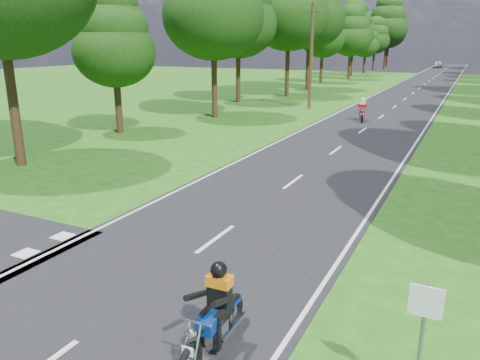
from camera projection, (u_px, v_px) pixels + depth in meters
The scene contains 9 objects.
ground at pixel (173, 271), 10.80m from camera, with size 160.00×160.00×0.00m, color #1D5112.
main_road at pixel (420, 88), 53.77m from camera, with size 7.00×140.00×0.02m, color black.
road_markings at pixel (416, 90), 52.21m from camera, with size 7.40×140.00×0.01m.
treeline at pixel (447, 17), 59.48m from camera, with size 40.00×115.35×14.78m.
telegraph_pole at pixel (311, 56), 36.28m from camera, with size 1.20×0.26×8.00m.
road_sign at pixel (423, 328), 6.35m from camera, with size 0.45×0.07×2.00m.
rider_near_blue at pixel (214, 310), 7.73m from camera, with size 0.63×1.90×1.58m, color navy, non-canonical shape.
rider_far_red at pixel (362, 109), 31.19m from camera, with size 0.61×1.83×1.53m, color #A60C27, non-canonical shape.
distant_car at pixel (438, 64), 97.99m from camera, with size 1.73×4.30×1.47m, color #B4B6BB.
Camera 1 is at (5.73, -8.07, 5.06)m, focal length 35.00 mm.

